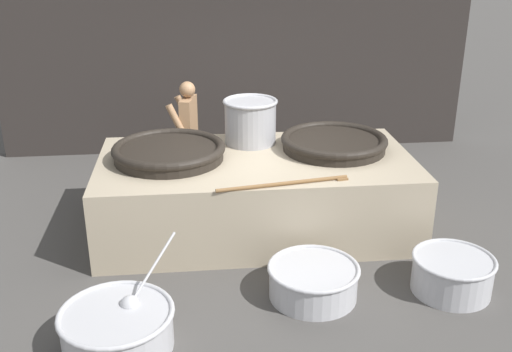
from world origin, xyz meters
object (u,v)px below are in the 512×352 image
(giant_wok_near, at_px, (169,151))
(stock_pot, at_px, (250,121))
(prep_bowl_meat, at_px, (313,280))
(prep_bowl_extra, at_px, (452,273))
(cook, at_px, (189,132))
(giant_wok_far, at_px, (334,142))
(prep_bowl_vegetables, at_px, (118,327))

(giant_wok_near, height_order, stock_pot, stock_pot)
(prep_bowl_meat, bearing_deg, prep_bowl_extra, -2.28)
(stock_pot, bearing_deg, cook, 135.45)
(giant_wok_near, xyz_separation_m, cook, (0.22, 1.23, -0.18))
(giant_wok_far, xyz_separation_m, prep_bowl_meat, (-0.56, -1.71, -0.80))
(cook, bearing_deg, giant_wok_near, 93.31)
(giant_wok_near, distance_m, prep_bowl_extra, 3.30)
(prep_bowl_vegetables, distance_m, prep_bowl_meat, 1.89)
(stock_pot, xyz_separation_m, prep_bowl_vegetables, (-1.39, -2.64, -0.98))
(cook, bearing_deg, stock_pot, 148.80)
(stock_pot, bearing_deg, giant_wok_far, -20.29)
(giant_wok_far, height_order, cook, cook)
(cook, bearing_deg, prep_bowl_extra, 144.88)
(prep_bowl_vegetables, xyz_separation_m, prep_bowl_meat, (1.80, 0.58, -0.02))
(giant_wok_far, height_order, prep_bowl_extra, giant_wok_far)
(stock_pot, xyz_separation_m, prep_bowl_extra, (1.78, -2.12, -0.97))
(giant_wok_far, relative_size, prep_bowl_meat, 1.41)
(prep_bowl_vegetables, height_order, prep_bowl_meat, prep_bowl_vegetables)
(giant_wok_near, relative_size, prep_bowl_vegetables, 1.17)
(giant_wok_near, relative_size, stock_pot, 1.94)
(prep_bowl_vegetables, bearing_deg, giant_wok_far, 44.12)
(prep_bowl_extra, bearing_deg, cook, 131.53)
(giant_wok_near, xyz_separation_m, prep_bowl_meat, (1.38, -1.58, -0.80))
(giant_wok_near, height_order, giant_wok_far, giant_wok_near)
(prep_bowl_extra, bearing_deg, stock_pot, 130.02)
(giant_wok_near, height_order, prep_bowl_meat, giant_wok_near)
(giant_wok_near, bearing_deg, prep_bowl_meat, -48.73)
(giant_wok_near, height_order, prep_bowl_vegetables, giant_wok_near)
(cook, height_order, prep_bowl_vegetables, cook)
(cook, bearing_deg, giant_wok_far, 160.69)
(prep_bowl_vegetables, relative_size, prep_bowl_meat, 1.23)
(giant_wok_near, xyz_separation_m, stock_pot, (0.98, 0.48, 0.19))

